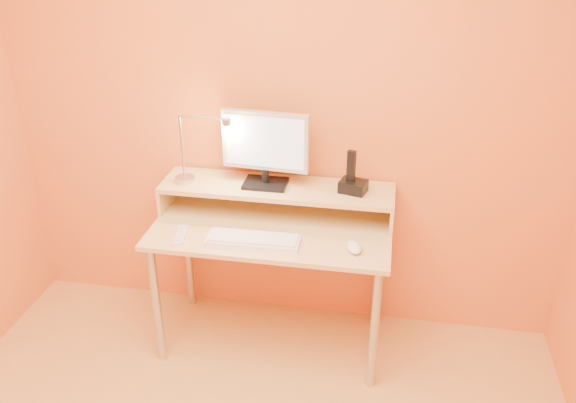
% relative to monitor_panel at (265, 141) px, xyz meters
% --- Properties ---
extents(wall_back, '(3.00, 0.04, 2.50)m').
position_rel_monitor_panel_xyz_m(wall_back, '(0.06, 0.16, 0.13)').
color(wall_back, '#CD7541').
rests_on(wall_back, floor).
extents(desk_leg_fl, '(0.04, 0.04, 0.69)m').
position_rel_monitor_panel_xyz_m(desk_leg_fl, '(-0.49, -0.41, -0.77)').
color(desk_leg_fl, '#B4B4BC').
rests_on(desk_leg_fl, floor).
extents(desk_leg_fr, '(0.04, 0.04, 0.69)m').
position_rel_monitor_panel_xyz_m(desk_leg_fr, '(0.61, -0.41, -0.77)').
color(desk_leg_fr, '#B4B4BC').
rests_on(desk_leg_fr, floor).
extents(desk_leg_bl, '(0.04, 0.04, 0.69)m').
position_rel_monitor_panel_xyz_m(desk_leg_bl, '(-0.49, 0.09, -0.77)').
color(desk_leg_bl, '#B4B4BC').
rests_on(desk_leg_bl, floor).
extents(desk_leg_br, '(0.04, 0.04, 0.69)m').
position_rel_monitor_panel_xyz_m(desk_leg_br, '(0.61, 0.09, -0.77)').
color(desk_leg_br, '#B4B4BC').
rests_on(desk_leg_br, floor).
extents(desk_lower, '(1.20, 0.60, 0.02)m').
position_rel_monitor_panel_xyz_m(desk_lower, '(0.06, -0.16, -0.41)').
color(desk_lower, tan).
rests_on(desk_lower, floor).
extents(shelf_riser_left, '(0.02, 0.30, 0.14)m').
position_rel_monitor_panel_xyz_m(shelf_riser_left, '(-0.53, -0.01, -0.33)').
color(shelf_riser_left, tan).
rests_on(shelf_riser_left, desk_lower).
extents(shelf_riser_right, '(0.02, 0.30, 0.14)m').
position_rel_monitor_panel_xyz_m(shelf_riser_right, '(0.65, -0.01, -0.33)').
color(shelf_riser_right, tan).
rests_on(shelf_riser_right, desk_lower).
extents(desk_shelf, '(1.20, 0.30, 0.02)m').
position_rel_monitor_panel_xyz_m(desk_shelf, '(0.06, -0.01, -0.25)').
color(desk_shelf, tan).
rests_on(desk_shelf, desk_lower).
extents(monitor_foot, '(0.22, 0.16, 0.02)m').
position_rel_monitor_panel_xyz_m(monitor_foot, '(0.00, -0.01, -0.23)').
color(monitor_foot, black).
rests_on(monitor_foot, desk_shelf).
extents(monitor_neck, '(0.04, 0.04, 0.07)m').
position_rel_monitor_panel_xyz_m(monitor_neck, '(0.00, -0.01, -0.19)').
color(monitor_neck, black).
rests_on(monitor_neck, monitor_foot).
extents(monitor_panel, '(0.44, 0.07, 0.30)m').
position_rel_monitor_panel_xyz_m(monitor_panel, '(0.00, 0.00, 0.00)').
color(monitor_panel, silver).
rests_on(monitor_panel, monitor_neck).
extents(monitor_back, '(0.40, 0.04, 0.26)m').
position_rel_monitor_panel_xyz_m(monitor_back, '(-0.00, 0.02, 0.00)').
color(monitor_back, black).
rests_on(monitor_back, monitor_panel).
extents(monitor_screen, '(0.40, 0.04, 0.26)m').
position_rel_monitor_panel_xyz_m(monitor_screen, '(0.00, -0.02, 0.00)').
color(monitor_screen, silver).
rests_on(monitor_screen, monitor_panel).
extents(lamp_base, '(0.10, 0.10, 0.02)m').
position_rel_monitor_panel_xyz_m(lamp_base, '(-0.42, -0.04, -0.23)').
color(lamp_base, '#B4B4BC').
rests_on(lamp_base, desk_shelf).
extents(lamp_post, '(0.01, 0.01, 0.33)m').
position_rel_monitor_panel_xyz_m(lamp_post, '(-0.42, -0.04, -0.05)').
color(lamp_post, '#B4B4BC').
rests_on(lamp_post, lamp_base).
extents(lamp_arm, '(0.24, 0.01, 0.01)m').
position_rel_monitor_panel_xyz_m(lamp_arm, '(-0.30, -0.04, 0.12)').
color(lamp_arm, '#B4B4BC').
rests_on(lamp_arm, lamp_post).
extents(lamp_head, '(0.04, 0.04, 0.03)m').
position_rel_monitor_panel_xyz_m(lamp_head, '(-0.18, -0.04, 0.10)').
color(lamp_head, '#B4B4BC').
rests_on(lamp_head, lamp_arm).
extents(lamp_bulb, '(0.03, 0.03, 0.00)m').
position_rel_monitor_panel_xyz_m(lamp_bulb, '(-0.18, -0.04, 0.09)').
color(lamp_bulb, '#FFEAC6').
rests_on(lamp_bulb, lamp_head).
extents(phone_dock, '(0.15, 0.13, 0.06)m').
position_rel_monitor_panel_xyz_m(phone_dock, '(0.45, -0.01, -0.21)').
color(phone_dock, black).
rests_on(phone_dock, desk_shelf).
extents(phone_handset, '(0.05, 0.03, 0.16)m').
position_rel_monitor_panel_xyz_m(phone_handset, '(0.43, -0.01, -0.10)').
color(phone_handset, black).
rests_on(phone_handset, phone_dock).
extents(phone_led, '(0.01, 0.00, 0.04)m').
position_rel_monitor_panel_xyz_m(phone_led, '(0.49, -0.06, -0.21)').
color(phone_led, blue).
rests_on(phone_led, phone_dock).
extents(keyboard, '(0.45, 0.15, 0.02)m').
position_rel_monitor_panel_xyz_m(keyboard, '(0.00, -0.32, -0.39)').
color(keyboard, white).
rests_on(keyboard, desk_lower).
extents(mouse, '(0.10, 0.13, 0.04)m').
position_rel_monitor_panel_xyz_m(mouse, '(0.48, -0.31, -0.38)').
color(mouse, white).
rests_on(mouse, desk_lower).
extents(remote_control, '(0.08, 0.18, 0.02)m').
position_rel_monitor_panel_xyz_m(remote_control, '(-0.36, -0.33, -0.39)').
color(remote_control, white).
rests_on(remote_control, desk_lower).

